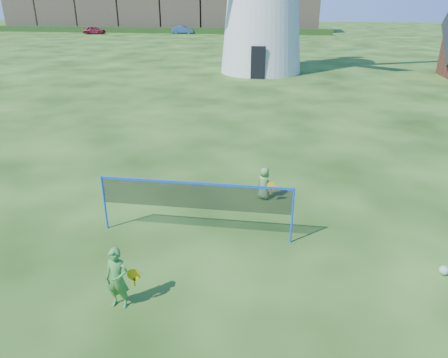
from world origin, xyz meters
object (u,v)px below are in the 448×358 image
badminton_net (195,197)px  car_left (94,30)px  car_right (183,30)px  player_girl (117,278)px  play_ball (444,270)px  player_boy (264,183)px

badminton_net → car_left: 69.60m
car_right → player_girl: bearing=-172.3°
car_left → badminton_net: bearing=-160.8°
player_girl → car_left: size_ratio=0.36×
play_ball → car_right: bearing=108.5°
player_boy → play_ball: 5.48m
badminton_net → car_left: badminton_net is taller
badminton_net → player_boy: bearing=56.1°
player_girl → play_ball: bearing=21.2°
play_ball → car_left: 73.23m
player_girl → car_right: (-15.28, 68.67, -0.04)m
player_girl → car_left: 71.84m
player_girl → player_boy: (2.64, 5.43, -0.16)m
player_girl → car_right: player_girl is taller
player_girl → player_boy: bearing=68.6°
car_left → play_ball: bearing=-156.9°
player_girl → play_ball: (6.96, 2.09, -0.57)m
badminton_net → car_left: (-31.13, 62.25, -0.49)m
badminton_net → play_ball: 6.14m
player_girl → player_boy: size_ratio=1.31×
play_ball → car_right: size_ratio=0.06×
badminton_net → car_right: bearing=103.9°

